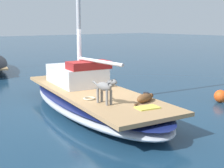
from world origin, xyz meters
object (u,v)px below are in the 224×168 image
dog_grey (105,88)px  coiled_rope (89,98)px  mooring_buoy (220,96)px  sailboat_main (92,100)px  deck_winch (146,96)px  deck_towel (147,107)px  dog_brown (145,98)px

dog_grey → coiled_rope: size_ratio=2.89×
mooring_buoy → sailboat_main: bearing=154.9°
deck_winch → deck_towel: bearing=-131.8°
sailboat_main → dog_brown: 2.09m
dog_brown → deck_winch: bearing=37.4°
dog_brown → mooring_buoy: bearing=2.0°
deck_towel → mooring_buoy: (4.15, 0.60, -0.46)m
coiled_rope → deck_towel: coiled_rope is taller
sailboat_main → deck_towel: 2.52m
dog_brown → coiled_rope: size_ratio=2.88×
dog_brown → sailboat_main: bearing=97.8°
dog_brown → dog_grey: 1.09m
deck_towel → mooring_buoy: size_ratio=1.27×
dog_grey → sailboat_main: bearing=67.2°
dog_grey → deck_winch: size_ratio=4.47×
dog_grey → mooring_buoy: size_ratio=2.13×
dog_brown → dog_grey: size_ratio=1.00×
dog_brown → deck_towel: size_ratio=1.67×
deck_towel → mooring_buoy: 4.22m
dog_grey → deck_winch: dog_grey is taller
sailboat_main → dog_brown: dog_brown is taller
deck_winch → dog_grey: bearing=162.0°
sailboat_main → deck_winch: (0.44, -1.91, 0.42)m
deck_winch → dog_brown: bearing=-142.6°
mooring_buoy → dog_grey: bearing=175.8°
sailboat_main → dog_grey: (-0.65, -1.55, 0.75)m
coiled_rope → mooring_buoy: bearing=-11.9°
dog_grey → mooring_buoy: (4.71, -0.35, -0.86)m
dog_brown → dog_grey: bearing=152.9°
deck_winch → deck_towel: 0.80m
sailboat_main → deck_winch: 2.00m
dog_brown → dog_grey: dog_grey is taller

